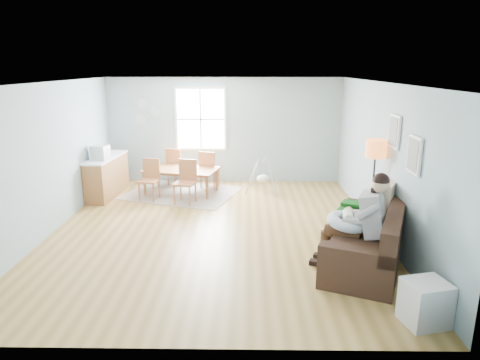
{
  "coord_description": "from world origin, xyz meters",
  "views": [
    {
      "loc": [
        0.58,
        -7.5,
        2.98
      ],
      "look_at": [
        0.46,
        -0.12,
        1.0
      ],
      "focal_mm": 32.0,
      "sensor_mm": 36.0,
      "label": 1
    }
  ],
  "objects_px": {
    "toddler": "(369,209)",
    "counter": "(107,176)",
    "dining_table": "(181,181)",
    "chair_nw": "(176,164)",
    "sofa": "(371,242)",
    "floor_lamp": "(375,157)",
    "baby_swing": "(263,178)",
    "chair_ne": "(208,167)",
    "father": "(360,218)",
    "storage_cube": "(425,303)",
    "chair_se": "(186,179)",
    "chair_sw": "(150,177)",
    "monitor": "(100,153)"
  },
  "relations": [
    {
      "from": "toddler",
      "to": "counter",
      "type": "height_order",
      "value": "toddler"
    },
    {
      "from": "dining_table",
      "to": "chair_nw",
      "type": "xyz_separation_m",
      "value": [
        -0.24,
        0.73,
        0.26
      ]
    },
    {
      "from": "sofa",
      "to": "chair_nw",
      "type": "relative_size",
      "value": 2.62
    },
    {
      "from": "floor_lamp",
      "to": "baby_swing",
      "type": "height_order",
      "value": "floor_lamp"
    },
    {
      "from": "floor_lamp",
      "to": "toddler",
      "type": "bearing_deg",
      "value": -108.72
    },
    {
      "from": "chair_nw",
      "to": "chair_ne",
      "type": "relative_size",
      "value": 1.02
    },
    {
      "from": "floor_lamp",
      "to": "dining_table",
      "type": "bearing_deg",
      "value": 145.55
    },
    {
      "from": "floor_lamp",
      "to": "counter",
      "type": "height_order",
      "value": "floor_lamp"
    },
    {
      "from": "father",
      "to": "baby_swing",
      "type": "height_order",
      "value": "father"
    },
    {
      "from": "counter",
      "to": "dining_table",
      "type": "bearing_deg",
      "value": 5.87
    },
    {
      "from": "floor_lamp",
      "to": "father",
      "type": "bearing_deg",
      "value": -112.49
    },
    {
      "from": "chair_ne",
      "to": "floor_lamp",
      "type": "bearing_deg",
      "value": -43.89
    },
    {
      "from": "baby_swing",
      "to": "chair_ne",
      "type": "bearing_deg",
      "value": 166.96
    },
    {
      "from": "floor_lamp",
      "to": "storage_cube",
      "type": "height_order",
      "value": "floor_lamp"
    },
    {
      "from": "father",
      "to": "toddler",
      "type": "bearing_deg",
      "value": 61.54
    },
    {
      "from": "toddler",
      "to": "floor_lamp",
      "type": "relative_size",
      "value": 0.51
    },
    {
      "from": "chair_se",
      "to": "sofa",
      "type": "bearing_deg",
      "value": -42.08
    },
    {
      "from": "toddler",
      "to": "chair_nw",
      "type": "height_order",
      "value": "toddler"
    },
    {
      "from": "chair_nw",
      "to": "chair_ne",
      "type": "xyz_separation_m",
      "value": [
        0.86,
        -0.28,
        -0.01
      ]
    },
    {
      "from": "counter",
      "to": "father",
      "type": "bearing_deg",
      "value": -37.18
    },
    {
      "from": "floor_lamp",
      "to": "dining_table",
      "type": "relative_size",
      "value": 1.03
    },
    {
      "from": "floor_lamp",
      "to": "storage_cube",
      "type": "relative_size",
      "value": 3.06
    },
    {
      "from": "chair_se",
      "to": "floor_lamp",
      "type": "bearing_deg",
      "value": -27.81
    },
    {
      "from": "dining_table",
      "to": "chair_se",
      "type": "xyz_separation_m",
      "value": [
        0.23,
        -0.72,
        0.26
      ]
    },
    {
      "from": "dining_table",
      "to": "chair_nw",
      "type": "bearing_deg",
      "value": 120.51
    },
    {
      "from": "father",
      "to": "chair_sw",
      "type": "relative_size",
      "value": 1.64
    },
    {
      "from": "baby_swing",
      "to": "floor_lamp",
      "type": "bearing_deg",
      "value": -56.41
    },
    {
      "from": "monitor",
      "to": "chair_ne",
      "type": "bearing_deg",
      "value": 21.77
    },
    {
      "from": "chair_se",
      "to": "chair_ne",
      "type": "xyz_separation_m",
      "value": [
        0.39,
        1.17,
        -0.02
      ]
    },
    {
      "from": "chair_se",
      "to": "chair_ne",
      "type": "bearing_deg",
      "value": 71.36
    },
    {
      "from": "sofa",
      "to": "chair_sw",
      "type": "relative_size",
      "value": 2.73
    },
    {
      "from": "dining_table",
      "to": "chair_se",
      "type": "bearing_deg",
      "value": -59.87
    },
    {
      "from": "floor_lamp",
      "to": "monitor",
      "type": "xyz_separation_m",
      "value": [
        -5.51,
        2.11,
        -0.36
      ]
    },
    {
      "from": "father",
      "to": "toddler",
      "type": "height_order",
      "value": "father"
    },
    {
      "from": "floor_lamp",
      "to": "counter",
      "type": "bearing_deg",
      "value": 156.21
    },
    {
      "from": "floor_lamp",
      "to": "dining_table",
      "type": "xyz_separation_m",
      "value": [
        -3.79,
        2.6,
        -1.16
      ]
    },
    {
      "from": "baby_swing",
      "to": "chair_nw",
      "type": "bearing_deg",
      "value": 164.99
    },
    {
      "from": "chair_nw",
      "to": "father",
      "type": "bearing_deg",
      "value": -53.22
    },
    {
      "from": "father",
      "to": "storage_cube",
      "type": "height_order",
      "value": "father"
    },
    {
      "from": "storage_cube",
      "to": "dining_table",
      "type": "relative_size",
      "value": 0.34
    },
    {
      "from": "father",
      "to": "toddler",
      "type": "distance_m",
      "value": 0.56
    },
    {
      "from": "storage_cube",
      "to": "chair_sw",
      "type": "height_order",
      "value": "chair_sw"
    },
    {
      "from": "chair_ne",
      "to": "monitor",
      "type": "xyz_separation_m",
      "value": [
        -2.35,
        -0.94,
        0.55
      ]
    },
    {
      "from": "toddler",
      "to": "monitor",
      "type": "height_order",
      "value": "monitor"
    },
    {
      "from": "father",
      "to": "toddler",
      "type": "xyz_separation_m",
      "value": [
        0.27,
        0.49,
        -0.03
      ]
    },
    {
      "from": "father",
      "to": "chair_sw",
      "type": "distance_m",
      "value": 5.22
    },
    {
      "from": "toddler",
      "to": "monitor",
      "type": "distance_m",
      "value": 6.01
    },
    {
      "from": "baby_swing",
      "to": "sofa",
      "type": "bearing_deg",
      "value": -68.15
    },
    {
      "from": "storage_cube",
      "to": "baby_swing",
      "type": "relative_size",
      "value": 0.62
    },
    {
      "from": "chair_ne",
      "to": "dining_table",
      "type": "bearing_deg",
      "value": -144.65
    }
  ]
}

